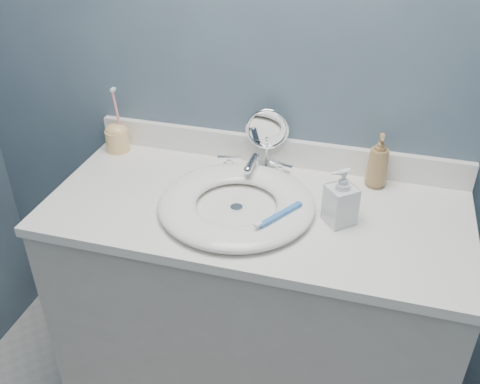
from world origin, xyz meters
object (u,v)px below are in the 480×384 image
(makeup_mirror, at_px, (267,136))
(soap_bottle_clear, at_px, (341,196))
(toothbrush_holder, at_px, (117,136))
(soap_bottle_amber, at_px, (378,161))

(makeup_mirror, height_order, soap_bottle_clear, makeup_mirror)
(makeup_mirror, relative_size, toothbrush_holder, 0.89)
(soap_bottle_amber, xyz_separation_m, toothbrush_holder, (-0.86, -0.01, -0.03))
(makeup_mirror, distance_m, soap_bottle_amber, 0.35)
(makeup_mirror, height_order, soap_bottle_amber, makeup_mirror)
(soap_bottle_amber, relative_size, soap_bottle_clear, 1.04)
(soap_bottle_clear, bearing_deg, toothbrush_holder, -145.64)
(soap_bottle_clear, distance_m, toothbrush_holder, 0.81)
(makeup_mirror, distance_m, soap_bottle_clear, 0.36)
(makeup_mirror, relative_size, soap_bottle_amber, 1.18)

